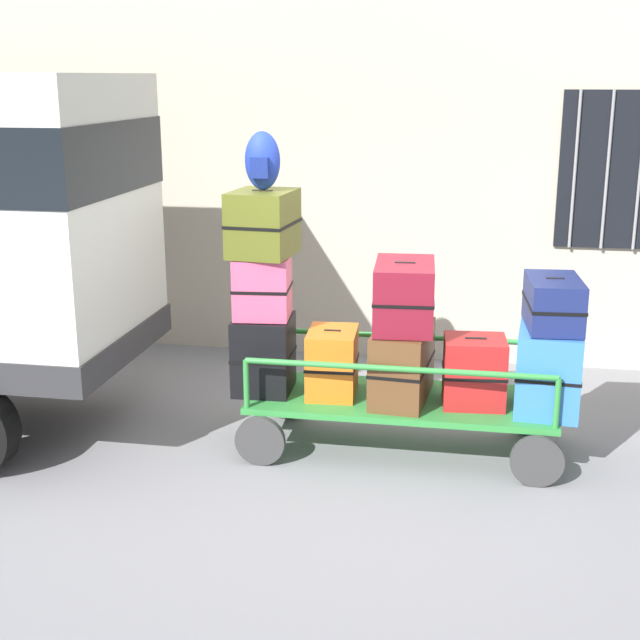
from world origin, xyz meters
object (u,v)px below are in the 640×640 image
at_px(suitcase_midleft_bottom, 332,362).
at_px(suitcase_right_middle, 553,303).
at_px(luggage_cart, 401,407).
at_px(suitcase_left_middle, 263,287).
at_px(suitcase_left_top, 263,223).
at_px(suitcase_center_bottom, 402,363).
at_px(suitcase_center_middle, 404,295).
at_px(suitcase_right_bottom, 549,368).
at_px(suitcase_midright_bottom, 474,371).
at_px(suitcase_left_bottom, 264,354).
at_px(backpack, 262,161).

relative_size(suitcase_midleft_bottom, suitcase_right_middle, 0.78).
bearing_deg(luggage_cart, suitcase_left_middle, -178.97).
bearing_deg(suitcase_left_top, luggage_cart, -1.77).
relative_size(suitcase_center_bottom, suitcase_right_middle, 1.20).
distance_m(suitcase_left_middle, suitcase_center_middle, 1.10).
bearing_deg(suitcase_right_bottom, suitcase_midright_bottom, -177.43).
bearing_deg(suitcase_center_middle, suitcase_midright_bottom, -4.36).
relative_size(suitcase_left_bottom, suitcase_left_top, 1.01).
bearing_deg(suitcase_left_bottom, suitcase_midleft_bottom, 1.70).
xyz_separation_m(luggage_cart, suitcase_right_bottom, (1.10, -0.01, 0.40)).
xyz_separation_m(suitcase_center_bottom, backpack, (-1.10, 0.04, 1.53)).
distance_m(suitcase_midright_bottom, suitcase_right_bottom, 0.55).
xyz_separation_m(luggage_cart, suitcase_center_bottom, (0.00, -0.01, 0.36)).
xyz_separation_m(suitcase_left_top, suitcase_right_middle, (2.21, -0.04, -0.52)).
distance_m(suitcase_center_bottom, suitcase_right_bottom, 1.10).
height_order(suitcase_left_bottom, suitcase_center_middle, suitcase_center_middle).
bearing_deg(suitcase_right_bottom, suitcase_midleft_bottom, 179.78).
distance_m(suitcase_center_middle, suitcase_right_middle, 1.10).
relative_size(suitcase_center_bottom, suitcase_right_bottom, 1.08).
relative_size(suitcase_left_top, suitcase_center_bottom, 0.74).
relative_size(suitcase_center_bottom, suitcase_center_middle, 1.08).
bearing_deg(suitcase_left_bottom, suitcase_left_top, 90.00).
height_order(suitcase_midleft_bottom, suitcase_midright_bottom, suitcase_midright_bottom).
bearing_deg(luggage_cart, suitcase_right_bottom, -0.62).
distance_m(suitcase_left_middle, suitcase_left_top, 0.50).
xyz_separation_m(suitcase_center_middle, suitcase_midright_bottom, (0.55, -0.04, -0.57)).
bearing_deg(suitcase_center_bottom, suitcase_right_middle, -0.00).
xyz_separation_m(suitcase_left_top, suitcase_right_bottom, (2.21, -0.05, -1.03)).
bearing_deg(suitcase_right_bottom, suitcase_center_middle, 179.10).
bearing_deg(suitcase_center_middle, suitcase_right_bottom, -0.90).
bearing_deg(suitcase_midleft_bottom, suitcase_midright_bottom, -1.62).
height_order(suitcase_right_bottom, backpack, backpack).
xyz_separation_m(luggage_cart, suitcase_left_top, (-1.10, 0.03, 1.42)).
distance_m(suitcase_left_top, backpack, 0.47).
distance_m(suitcase_left_bottom, suitcase_midright_bottom, 1.65).
distance_m(suitcase_center_bottom, backpack, 1.89).
xyz_separation_m(suitcase_midleft_bottom, suitcase_right_middle, (1.65, -0.00, 0.56)).
relative_size(suitcase_center_bottom, suitcase_midright_bottom, 1.55).
height_order(suitcase_left_middle, suitcase_left_top, suitcase_left_top).
distance_m(suitcase_left_top, suitcase_midleft_bottom, 1.22).
bearing_deg(suitcase_left_bottom, suitcase_right_bottom, 0.26).
bearing_deg(backpack, suitcase_left_bottom, -94.60).
distance_m(luggage_cart, backpack, 2.19).
height_order(suitcase_left_bottom, suitcase_midright_bottom, suitcase_left_bottom).
height_order(suitcase_center_bottom, suitcase_right_bottom, suitcase_right_bottom).
bearing_deg(suitcase_midright_bottom, suitcase_center_middle, 175.64).
xyz_separation_m(suitcase_midright_bottom, suitcase_right_middle, (0.55, 0.03, 0.56)).
distance_m(luggage_cart, suitcase_right_bottom, 1.17).
relative_size(luggage_cart, suitcase_center_middle, 3.21).
distance_m(luggage_cart, suitcase_left_top, 1.80).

